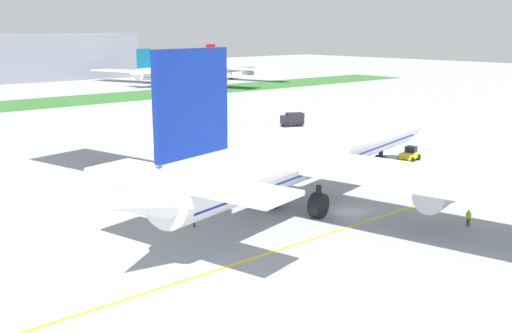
{
  "coord_description": "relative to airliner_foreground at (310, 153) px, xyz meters",
  "views": [
    {
      "loc": [
        -48.96,
        -40.74,
        19.68
      ],
      "look_at": [
        -4.4,
        10.79,
        3.95
      ],
      "focal_mm": 41.74,
      "sensor_mm": 36.0,
      "label": 1
    }
  ],
  "objects": [
    {
      "name": "ground_plane",
      "position": [
        1.78,
        -4.59,
        -6.17
      ],
      "size": [
        600.0,
        600.0,
        0.0
      ],
      "primitive_type": "plane",
      "color": "#9399A0",
      "rests_on": "ground"
    },
    {
      "name": "service_truck_baggage_loader",
      "position": [
        38.74,
        42.43,
        -4.67
      ],
      "size": [
        5.11,
        4.05,
        2.77
      ],
      "color": "black",
      "rests_on": "ground"
    },
    {
      "name": "parked_airliner_far_centre",
      "position": [
        73.1,
        140.51,
        -1.65
      ],
      "size": [
        43.75,
        71.78,
        13.31
      ],
      "color": "white",
      "rests_on": "ground"
    },
    {
      "name": "ground_crew_wingwalker_port",
      "position": [
        -14.16,
        2.51,
        -5.11
      ],
      "size": [
        0.5,
        0.52,
        1.76
      ],
      "color": "black",
      "rests_on": "ground"
    },
    {
      "name": "parked_airliner_far_right",
      "position": [
        102.98,
        144.86,
        -1.38
      ],
      "size": [
        35.76,
        55.85,
        14.14
      ],
      "color": "white",
      "rests_on": "ground"
    },
    {
      "name": "ground_crew_marshaller_front",
      "position": [
        7.19,
        -15.67,
        -5.14
      ],
      "size": [
        0.27,
        0.59,
        1.69
      ],
      "color": "black",
      "rests_on": "ground"
    },
    {
      "name": "airliner_foreground",
      "position": [
        0.0,
        0.0,
        0.0
      ],
      "size": [
        57.05,
        92.17,
        18.18
      ],
      "color": "white",
      "rests_on": "ground"
    },
    {
      "name": "pushback_tug",
      "position": [
        29.0,
        6.71,
        -5.19
      ],
      "size": [
        5.71,
        3.08,
        2.17
      ],
      "color": "yellow",
      "rests_on": "ground"
    },
    {
      "name": "apron_taxi_line",
      "position": [
        1.78,
        -7.9,
        -6.17
      ],
      "size": [
        280.0,
        0.36,
        0.01
      ],
      "primitive_type": "cube",
      "color": "yellow",
      "rests_on": "ground"
    }
  ]
}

